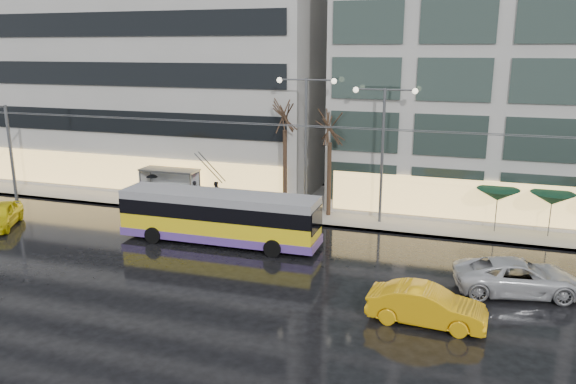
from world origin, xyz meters
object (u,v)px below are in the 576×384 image
at_px(trolleybus, 219,219).
at_px(street_lamp_near, 306,128).
at_px(bus_shelter, 166,178).
at_px(taxi_a, 0,215).

height_order(trolleybus, street_lamp_near, street_lamp_near).
xyz_separation_m(trolleybus, bus_shelter, (-7.13, 6.45, 0.49)).
distance_m(bus_shelter, street_lamp_near, 11.14).
distance_m(street_lamp_near, taxi_a, 20.16).
distance_m(trolleybus, taxi_a, 14.52).
distance_m(trolleybus, bus_shelter, 9.62).
xyz_separation_m(bus_shelter, street_lamp_near, (10.38, 0.11, 4.03)).
bearing_deg(taxi_a, bus_shelter, 21.00).
bearing_deg(street_lamp_near, trolleybus, -116.40).
bearing_deg(street_lamp_near, bus_shelter, -179.37).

